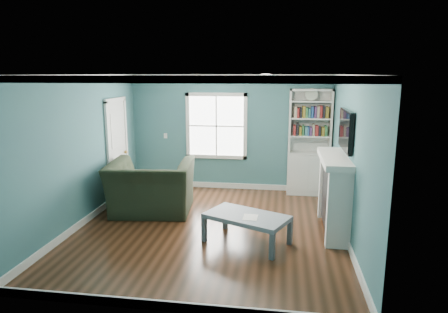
# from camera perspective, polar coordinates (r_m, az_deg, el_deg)

# --- Properties ---
(floor) EXTENTS (5.00, 5.00, 0.00)m
(floor) POSITION_cam_1_polar(r_m,az_deg,el_deg) (7.01, -2.00, -10.18)
(floor) COLOR black
(floor) RESTS_ON ground
(room_walls) EXTENTS (5.00, 5.00, 5.00)m
(room_walls) POSITION_cam_1_polar(r_m,az_deg,el_deg) (6.58, -2.09, 2.70)
(room_walls) COLOR #3D7777
(room_walls) RESTS_ON ground
(trim) EXTENTS (4.50, 5.00, 2.60)m
(trim) POSITION_cam_1_polar(r_m,az_deg,el_deg) (6.64, -2.07, -0.24)
(trim) COLOR white
(trim) RESTS_ON ground
(window) EXTENTS (1.40, 0.06, 1.50)m
(window) POSITION_cam_1_polar(r_m,az_deg,el_deg) (9.07, -1.10, 4.37)
(window) COLOR white
(window) RESTS_ON room_walls
(bookshelf) EXTENTS (0.90, 0.35, 2.31)m
(bookshelf) POSITION_cam_1_polar(r_m,az_deg,el_deg) (8.87, 12.02, 0.50)
(bookshelf) COLOR silver
(bookshelf) RESTS_ON ground
(fireplace) EXTENTS (0.44, 1.58, 1.30)m
(fireplace) POSITION_cam_1_polar(r_m,az_deg,el_deg) (6.94, 15.50, -5.27)
(fireplace) COLOR black
(fireplace) RESTS_ON ground
(tv) EXTENTS (0.06, 1.10, 0.65)m
(tv) POSITION_cam_1_polar(r_m,az_deg,el_deg) (6.73, 17.03, 3.63)
(tv) COLOR black
(tv) RESTS_ON fireplace
(door) EXTENTS (0.12, 0.98, 2.17)m
(door) POSITION_cam_1_polar(r_m,az_deg,el_deg) (8.64, -14.98, 1.07)
(door) COLOR silver
(door) RESTS_ON ground
(ceiling_fixture) EXTENTS (0.38, 0.38, 0.15)m
(ceiling_fixture) POSITION_cam_1_polar(r_m,az_deg,el_deg) (6.50, 5.99, 11.10)
(ceiling_fixture) COLOR white
(ceiling_fixture) RESTS_ON room_walls
(light_switch) EXTENTS (0.08, 0.01, 0.12)m
(light_switch) POSITION_cam_1_polar(r_m,az_deg,el_deg) (9.38, -8.35, 2.95)
(light_switch) COLOR white
(light_switch) RESTS_ON room_walls
(recliner) EXTENTS (1.63, 1.15, 1.34)m
(recliner) POSITION_cam_1_polar(r_m,az_deg,el_deg) (7.68, -10.39, -3.12)
(recliner) COLOR black
(recliner) RESTS_ON ground
(coffee_table) EXTENTS (1.44, 1.15, 0.46)m
(coffee_table) POSITION_cam_1_polar(r_m,az_deg,el_deg) (6.31, 3.26, -8.83)
(coffee_table) COLOR #4B535B
(coffee_table) RESTS_ON ground
(paper_sheet) EXTENTS (0.23, 0.29, 0.00)m
(paper_sheet) POSITION_cam_1_polar(r_m,az_deg,el_deg) (6.19, 3.79, -8.65)
(paper_sheet) COLOR white
(paper_sheet) RESTS_ON coffee_table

